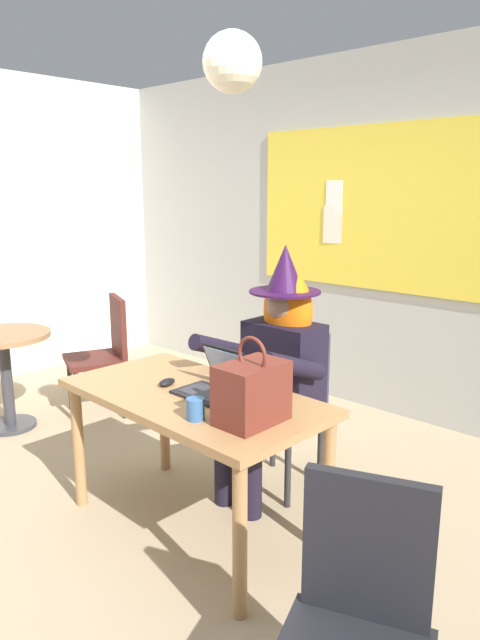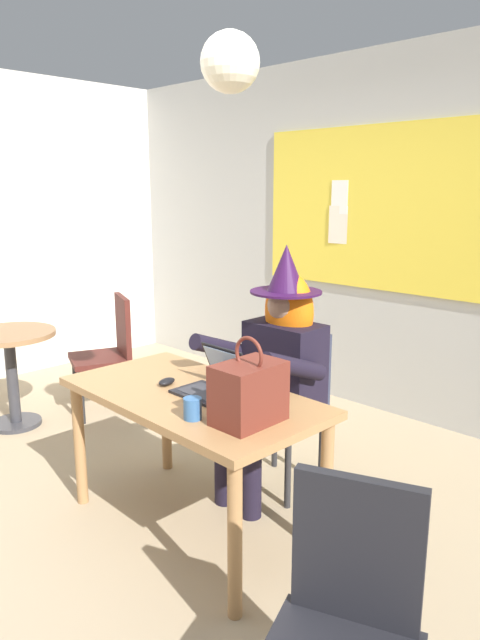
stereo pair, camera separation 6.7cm
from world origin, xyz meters
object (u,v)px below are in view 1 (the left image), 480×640
Objects in this scene: person_costumed at (277,358)px; chair_spare_by_window at (105,349)px; computer_mouse at (167,382)px; coffee_mug at (195,409)px; chair_at_desk at (289,399)px; chair_extra_corner at (358,625)px; side_table_round at (5,359)px; laptop at (214,382)px; desk_main at (193,412)px; handbag at (252,392)px.

person_costumed reaches higher than chair_spare_by_window.
coffee_mug is (0.43, -0.20, 0.03)m from computer_mouse.
computer_mouse is at bearing -21.09° from chair_at_desk.
person_costumed is at bearing -153.70° from chair_extra_corner.
person_costumed reaches higher than side_table_round.
laptop is (0.02, -0.50, -0.01)m from person_costumed.
laptop reaches higher than coffee_mug.
computer_mouse is 0.11× the size of chair_extra_corner.
desk_main is 1.76m from chair_spare_by_window.
chair_extra_corner reaches higher than computer_mouse.
chair_at_desk is 1.00× the size of chair_spare_by_window.
coffee_mug is at bearing 89.31° from chair_spare_by_window.
computer_mouse is at bearing 174.88° from handbag.
computer_mouse is (-0.24, -0.10, -0.03)m from laptop.
computer_mouse is 1.75m from side_table_round.
chair_at_desk reaches higher than coffee_mug.
chair_extra_corner is (3.20, -0.50, -0.00)m from side_table_round.
laptop is (0.03, -0.62, 0.27)m from chair_at_desk.
laptop is 3.28× the size of coffee_mug.
person_costumed is (0.04, 0.59, 0.16)m from desk_main.
coffee_mug is at bearing 8.64° from chair_at_desk.
desk_main is at bearing -125.26° from laptop.
chair_at_desk is at bearing 62.82° from computer_mouse.
person_costumed reaches higher than coffee_mug.
person_costumed is 14.77× the size of coffee_mug.
chair_spare_by_window is 3.15m from chair_extra_corner.
chair_spare_by_window reaches higher than chair_at_desk.
side_table_round is (-1.98, -0.14, -0.26)m from laptop.
handbag is 0.42× the size of chair_extra_corner.
desk_main is 0.21m from computer_mouse.
desk_main is 1.93× the size of side_table_round.
laptop is 2.00m from side_table_round.
chair_at_desk is 2.89× the size of laptop.
chair_spare_by_window is (-1.69, 0.01, -0.28)m from person_costumed.
computer_mouse is at bearing -157.35° from laptop.
coffee_mug is 1.12m from chair_extra_corner.
chair_at_desk is 1.78m from chair_extra_corner.
coffee_mug is at bearing -129.42° from chair_extra_corner.
side_table_round is 0.78× the size of chair_extra_corner.
chair_spare_by_window is (0.27, 0.65, -0.01)m from side_table_round.
handbag reaches higher than laptop.
person_costumed is 2.08m from side_table_round.
person_costumed is 0.83m from coffee_mug.
chair_extra_corner is (0.84, -0.49, -0.35)m from handbag.
person_costumed is 1.55× the size of chair_extra_corner.
coffee_mug reaches higher than computer_mouse.
coffee_mug is at bearing -35.57° from computer_mouse.
handbag is 3.98× the size of coffee_mug.
desk_main is at bearing -134.39° from chair_extra_corner.
handbag is (0.41, -0.66, 0.07)m from person_costumed.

